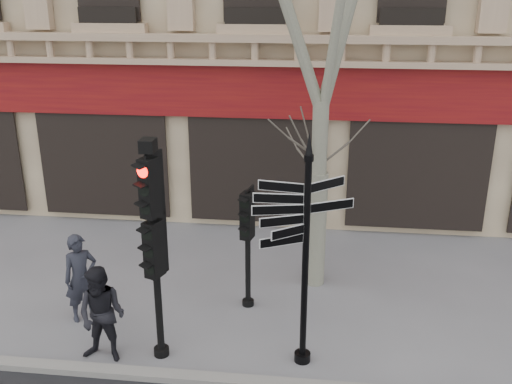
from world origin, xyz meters
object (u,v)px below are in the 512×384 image
pedestrian_b (102,315)px  fingerpost (307,215)px  traffic_signal_secondary (248,228)px  traffic_signal_main (153,226)px  pedestrian_a (81,278)px

pedestrian_b → fingerpost: bearing=11.5°
traffic_signal_secondary → pedestrian_b: traffic_signal_secondary is taller
traffic_signal_main → pedestrian_a: size_ratio=2.23×
fingerpost → traffic_signal_main: 2.43m
pedestrian_a → pedestrian_b: size_ratio=1.00×
pedestrian_a → traffic_signal_main: bearing=-66.5°
traffic_signal_main → pedestrian_a: traffic_signal_main is taller
traffic_signal_main → pedestrian_a: bearing=171.1°
fingerpost → pedestrian_b: fingerpost is taller
fingerpost → pedestrian_b: (-3.31, -0.34, -1.82)m
pedestrian_a → pedestrian_b: 1.47m
fingerpost → traffic_signal_secondary: fingerpost is taller
traffic_signal_secondary → pedestrian_b: bearing=-124.3°
traffic_signal_main → traffic_signal_secondary: bearing=74.4°
traffic_signal_main → pedestrian_b: (-0.90, -0.22, -1.56)m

